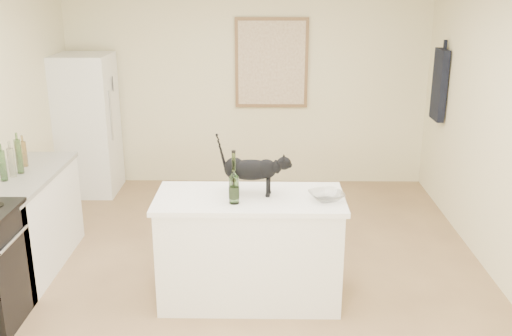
# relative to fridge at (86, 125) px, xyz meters

# --- Properties ---
(floor) EXTENTS (5.50, 5.50, 0.00)m
(floor) POSITION_rel_fridge_xyz_m (1.95, -2.35, -0.85)
(floor) COLOR #A37F56
(floor) RESTS_ON ground
(wall_back) EXTENTS (4.50, 0.00, 4.50)m
(wall_back) POSITION_rel_fridge_xyz_m (1.95, 0.40, 0.45)
(wall_back) COLOR beige
(wall_back) RESTS_ON ground
(island_base) EXTENTS (1.44, 0.67, 0.86)m
(island_base) POSITION_rel_fridge_xyz_m (2.05, -2.55, -0.42)
(island_base) COLOR white
(island_base) RESTS_ON floor
(island_top) EXTENTS (1.50, 0.70, 0.04)m
(island_top) POSITION_rel_fridge_xyz_m (2.05, -2.55, 0.03)
(island_top) COLOR white
(island_top) RESTS_ON island_base
(left_cabinets) EXTENTS (0.60, 1.40, 0.86)m
(left_cabinets) POSITION_rel_fridge_xyz_m (0.00, -2.05, -0.42)
(left_cabinets) COLOR white
(left_cabinets) RESTS_ON floor
(left_countertop) EXTENTS (0.62, 1.44, 0.04)m
(left_countertop) POSITION_rel_fridge_xyz_m (0.00, -2.05, 0.03)
(left_countertop) COLOR gray
(left_countertop) RESTS_ON left_cabinets
(fridge) EXTENTS (0.68, 0.68, 1.70)m
(fridge) POSITION_rel_fridge_xyz_m (0.00, 0.00, 0.00)
(fridge) COLOR white
(fridge) RESTS_ON floor
(artwork_frame) EXTENTS (0.90, 0.03, 1.10)m
(artwork_frame) POSITION_rel_fridge_xyz_m (2.25, 0.37, 0.70)
(artwork_frame) COLOR brown
(artwork_frame) RESTS_ON wall_back
(artwork_canvas) EXTENTS (0.82, 0.00, 1.02)m
(artwork_canvas) POSITION_rel_fridge_xyz_m (2.25, 0.35, 0.70)
(artwork_canvas) COLOR beige
(artwork_canvas) RESTS_ON wall_back
(hanging_garment) EXTENTS (0.08, 0.34, 0.80)m
(hanging_garment) POSITION_rel_fridge_xyz_m (4.14, -0.30, 0.55)
(hanging_garment) COLOR black
(hanging_garment) RESTS_ON wall_right
(black_cat) EXTENTS (0.54, 0.22, 0.37)m
(black_cat) POSITION_rel_fridge_xyz_m (2.06, -2.50, 0.23)
(black_cat) COLOR black
(black_cat) RESTS_ON island_top
(wine_bottle) EXTENTS (0.09, 0.09, 0.37)m
(wine_bottle) POSITION_rel_fridge_xyz_m (1.94, -2.70, 0.23)
(wine_bottle) COLOR #3A6327
(wine_bottle) RESTS_ON island_top
(glass_bowl) EXTENTS (0.34, 0.34, 0.06)m
(glass_bowl) POSITION_rel_fridge_xyz_m (2.65, -2.62, 0.08)
(glass_bowl) COLOR silver
(glass_bowl) RESTS_ON island_top
(fridge_paper) EXTENTS (0.05, 0.13, 0.17)m
(fridge_paper) POSITION_rel_fridge_xyz_m (0.34, 0.07, 0.49)
(fridge_paper) COLOR beige
(fridge_paper) RESTS_ON fridge
(counter_bottle_cluster) EXTENTS (0.12, 0.46, 0.31)m
(counter_bottle_cluster) POSITION_rel_fridge_xyz_m (-0.02, -2.04, 0.18)
(counter_bottle_cluster) COLOR #1B501B
(counter_bottle_cluster) RESTS_ON left_countertop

